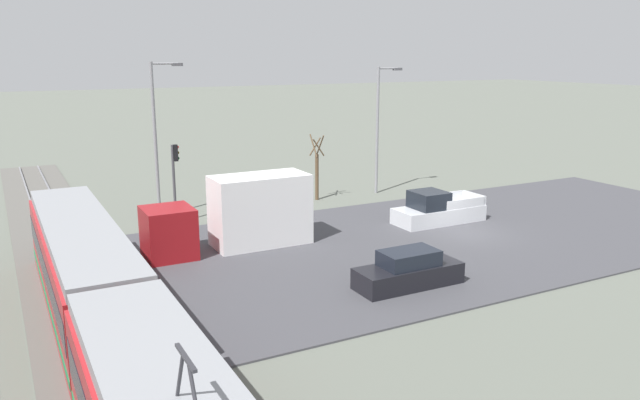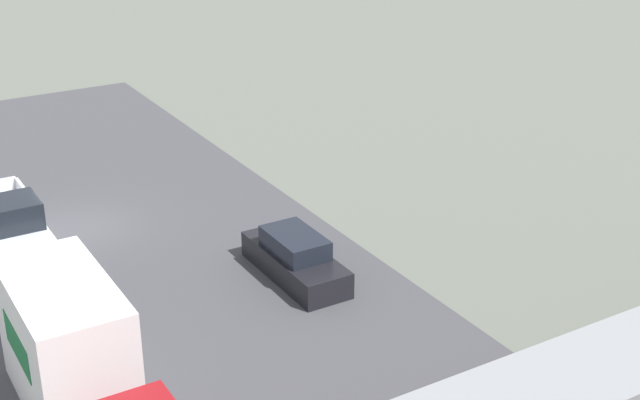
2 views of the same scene
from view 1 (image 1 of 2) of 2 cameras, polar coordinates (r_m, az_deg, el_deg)
name	(u,v)px [view 1 (image 1 of 2)]	position (r m, az deg, el deg)	size (l,w,h in m)	color
ground_plane	(463,234)	(35.14, 12.93, -3.06)	(320.00, 320.00, 0.00)	#60665B
road_surface	(463,233)	(35.12, 12.93, -3.00)	(16.56, 36.95, 0.08)	#424247
rail_bed	(82,297)	(27.25, -20.96, -8.32)	(67.70, 4.40, 0.22)	#5B5954
light_rail_tram	(119,344)	(18.72, -17.93, -12.42)	(28.25, 2.71, 4.56)	#B21E23
box_truck	(239,215)	(31.62, -7.41, -1.38)	(2.41, 8.35, 3.60)	maroon
pickup_truck	(437,210)	(36.82, 10.67, -0.92)	(2.09, 5.41, 1.90)	silver
sedan_car_0	(408,271)	(26.66, 8.09, -6.47)	(1.71, 4.66, 1.56)	black
traffic_light_pole	(175,172)	(36.76, -13.13, 2.49)	(0.28, 0.47, 4.61)	#47474C
street_tree	(317,170)	(41.90, -0.29, 2.72)	(1.05, 0.88, 4.44)	brown
street_lamp_near_crossing	(380,122)	(43.86, 5.48, 7.12)	(0.36, 1.95, 8.80)	gray
street_lamp_mid_block	(158,130)	(38.35, -14.61, 6.21)	(0.36, 1.95, 9.22)	gray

